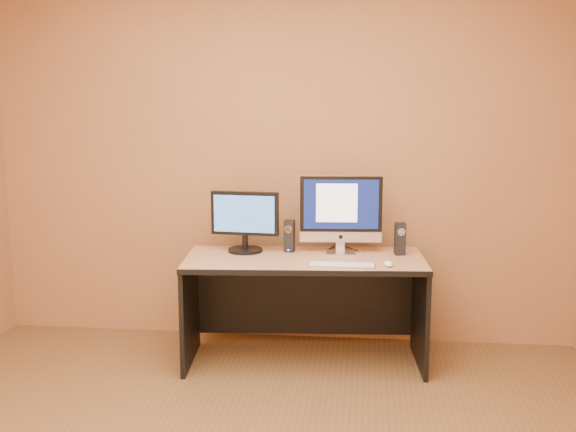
{
  "coord_description": "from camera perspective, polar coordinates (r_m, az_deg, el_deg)",
  "views": [
    {
      "loc": [
        0.58,
        -2.87,
        1.77
      ],
      "look_at": [
        0.1,
        1.41,
        0.97
      ],
      "focal_mm": 45.0,
      "sensor_mm": 36.0,
      "label": 1
    }
  ],
  "objects": [
    {
      "name": "walls",
      "position": [
        2.97,
        -4.96,
        1.34
      ],
      "size": [
        4.0,
        4.0,
        2.6
      ],
      "primitive_type": null,
      "color": "#95633C",
      "rests_on": "ground"
    },
    {
      "name": "desk",
      "position": [
        4.62,
        1.31,
        -7.49
      ],
      "size": [
        1.54,
        0.77,
        0.69
      ],
      "primitive_type": null,
      "rotation": [
        0.0,
        0.0,
        0.08
      ],
      "color": "tan",
      "rests_on": "ground"
    },
    {
      "name": "imac",
      "position": [
        4.6,
        4.21,
        0.17
      ],
      "size": [
        0.55,
        0.24,
        0.51
      ],
      "primitive_type": null,
      "rotation": [
        0.0,
        0.0,
        0.08
      ],
      "color": "#B9B8BD",
      "rests_on": "desk"
    },
    {
      "name": "second_monitor",
      "position": [
        4.66,
        -3.42,
        -0.47
      ],
      "size": [
        0.46,
        0.25,
        0.39
      ],
      "primitive_type": null,
      "rotation": [
        0.0,
        0.0,
        -0.07
      ],
      "color": "black",
      "rests_on": "desk"
    },
    {
      "name": "speaker_left",
      "position": [
        4.67,
        0.11,
        -1.59
      ],
      "size": [
        0.07,
        0.07,
        0.21
      ],
      "primitive_type": null,
      "rotation": [
        0.0,
        0.0,
        -0.09
      ],
      "color": "black",
      "rests_on": "desk"
    },
    {
      "name": "speaker_right",
      "position": [
        4.64,
        8.84,
        -1.79
      ],
      "size": [
        0.07,
        0.08,
        0.21
      ],
      "primitive_type": null,
      "rotation": [
        0.0,
        0.0,
        0.17
      ],
      "color": "black",
      "rests_on": "desk"
    },
    {
      "name": "keyboard",
      "position": [
        4.32,
        4.29,
        -3.89
      ],
      "size": [
        0.4,
        0.12,
        0.02
      ],
      "primitive_type": "cube",
      "rotation": [
        0.0,
        0.0,
        -0.02
      ],
      "color": "silver",
      "rests_on": "desk"
    },
    {
      "name": "mouse",
      "position": [
        4.35,
        7.93,
        -3.74
      ],
      "size": [
        0.07,
        0.1,
        0.03
      ],
      "primitive_type": "ellipsoid",
      "rotation": [
        0.0,
        0.0,
        0.21
      ],
      "color": "white",
      "rests_on": "desk"
    },
    {
      "name": "cable_a",
      "position": [
        4.79,
        4.9,
        -2.54
      ],
      "size": [
        0.12,
        0.18,
        0.01
      ],
      "primitive_type": "cylinder",
      "rotation": [
        1.57,
        0.0,
        0.59
      ],
      "color": "black",
      "rests_on": "desk"
    },
    {
      "name": "cable_b",
      "position": [
        4.79,
        3.49,
        -2.51
      ],
      "size": [
        0.07,
        0.16,
        0.01
      ],
      "primitive_type": "cylinder",
      "rotation": [
        1.57,
        0.0,
        -0.36
      ],
      "color": "black",
      "rests_on": "desk"
    }
  ]
}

